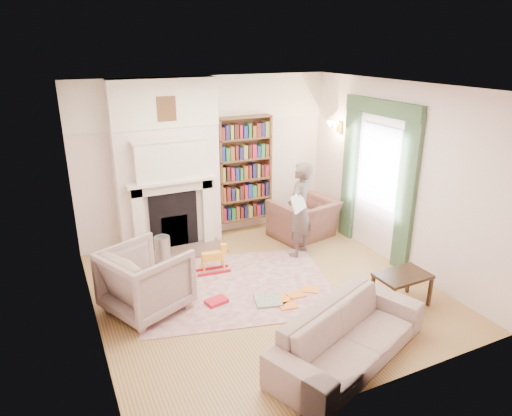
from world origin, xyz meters
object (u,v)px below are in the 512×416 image
sofa (349,335)px  coffee_table (401,289)px  rocking_horse (213,259)px  bookcase (244,169)px  man_reading (300,210)px  armchair_left (146,280)px  armchair_reading (304,219)px  paraffin_heater (163,253)px

sofa → coffee_table: bearing=3.6°
rocking_horse → bookcase: bearing=57.0°
man_reading → armchair_left: bearing=-21.9°
armchair_reading → armchair_left: armchair_left is taller
coffee_table → rocking_horse: 2.73m
man_reading → coffee_table: (0.45, -1.91, -0.56)m
armchair_reading → paraffin_heater: 2.61m
armchair_reading → sofa: 3.39m
bookcase → man_reading: (0.38, -1.34, -0.39)m
armchair_reading → man_reading: bearing=41.0°
coffee_table → armchair_reading: bearing=88.8°
bookcase → coffee_table: bearing=-75.7°
rocking_horse → armchair_left: bearing=-145.2°
armchair_reading → bookcase: bearing=-54.0°
armchair_left → paraffin_heater: bearing=-49.4°
armchair_reading → sofa: bearing=55.4°
armchair_reading → rocking_horse: (-1.95, -0.60, -0.12)m
bookcase → coffee_table: 3.49m
bookcase → man_reading: bearing=-74.4°
man_reading → coffee_table: man_reading is taller
coffee_table → paraffin_heater: 3.50m
armchair_left → coffee_table: 3.36m
bookcase → armchair_left: 3.06m
armchair_left → bookcase: bearing=-73.8°
man_reading → coffee_table: size_ratio=2.24×
armchair_left → man_reading: 2.71m
rocking_horse → armchair_reading: bearing=24.1°
armchair_left → paraffin_heater: armchair_left is taller
armchair_left → sofa: (1.78, -1.94, -0.13)m
armchair_left → rocking_horse: bearing=-86.7°
armchair_left → coffee_table: bearing=-137.7°
rocking_horse → sofa: bearing=-68.6°
armchair_left → rocking_horse: 1.29m
armchair_left → man_reading: size_ratio=0.61×
armchair_reading → coffee_table: bearing=78.0°
coffee_table → rocking_horse: bearing=134.2°
bookcase → sofa: 4.00m
bookcase → paraffin_heater: 2.20m
man_reading → paraffin_heater: 2.25m
armchair_reading → coffee_table: (0.00, -2.51, -0.12)m
bookcase → armchair_left: size_ratio=1.94×
coffee_table → man_reading: bearing=102.0°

